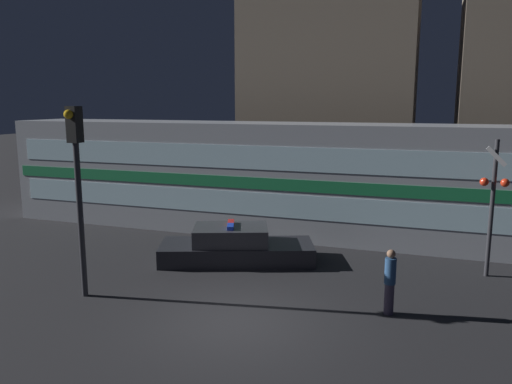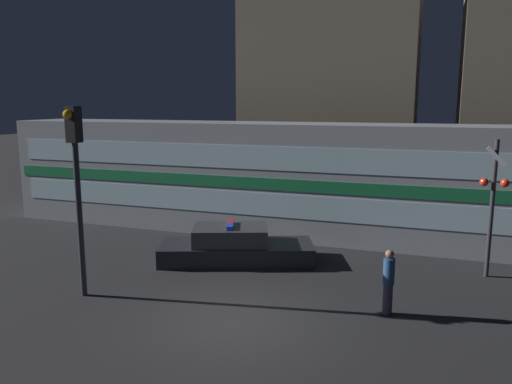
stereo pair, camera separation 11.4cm
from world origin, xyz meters
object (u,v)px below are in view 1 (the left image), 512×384
object	(u,v)px
police_car	(235,247)
traffic_light_corner	(77,173)
crossing_signal_near	(493,200)
pedestrian	(390,281)
train	(272,178)

from	to	relation	value
police_car	traffic_light_corner	bearing A→B (deg)	-143.85
crossing_signal_near	traffic_light_corner	bearing A→B (deg)	-153.27
police_car	crossing_signal_near	distance (m)	7.77
pedestrian	crossing_signal_near	xyz separation A→B (m)	(2.50, 3.65, 1.46)
crossing_signal_near	traffic_light_corner	xyz separation A→B (m)	(-10.14, -5.11, 0.98)
pedestrian	traffic_light_corner	size ratio (longest dim) A/B	0.33
train	crossing_signal_near	distance (m)	8.05
train	police_car	distance (m)	4.31
police_car	crossing_signal_near	bearing A→B (deg)	-12.31
train	pedestrian	world-z (taller)	train
train	traffic_light_corner	distance (m)	8.51
crossing_signal_near	traffic_light_corner	distance (m)	11.39
police_car	pedestrian	xyz separation A→B (m)	(4.98, -2.58, 0.37)
train	police_car	size ratio (longest dim) A/B	4.28
train	police_car	bearing A→B (deg)	-89.52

